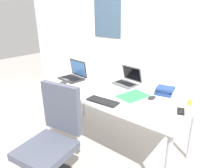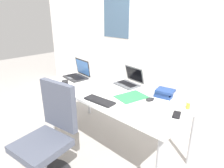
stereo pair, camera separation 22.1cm
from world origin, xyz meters
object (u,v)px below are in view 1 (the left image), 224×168
laptop_back_left (127,81)px  coffee_mug (64,86)px  desk_lamp (194,82)px  book_stack (164,91)px  laptop_mid_desk (73,75)px  cell_phone (181,111)px  external_keyboard (103,101)px  paper_folder_far_corner (133,96)px  computer_mouse (152,98)px  pill_bottle (190,101)px  office_chair (52,147)px

laptop_back_left → coffee_mug: (-0.48, -0.60, 0.00)m
desk_lamp → coffee_mug: (-1.26, -0.59, -0.15)m
book_stack → coffee_mug: (-0.98, -0.56, 0.00)m
laptop_mid_desk → cell_phone: laptop_mid_desk is taller
external_keyboard → paper_folder_far_corner: external_keyboard is taller
paper_folder_far_corner → external_keyboard: bearing=-117.6°
external_keyboard → computer_mouse: computer_mouse is taller
paper_folder_far_corner → computer_mouse: bearing=16.3°
laptop_back_left → cell_phone: size_ratio=2.37×
laptop_back_left → book_stack: laptop_back_left is taller
external_keyboard → pill_bottle: pill_bottle is taller
pill_bottle → book_stack: 0.31m
laptop_mid_desk → computer_mouse: 1.13m
coffee_mug → desk_lamp: bearing=25.0°
computer_mouse → cell_phone: size_ratio=0.71×
laptop_back_left → external_keyboard: size_ratio=0.98×
paper_folder_far_corner → coffee_mug: coffee_mug is taller
computer_mouse → pill_bottle: (0.35, 0.10, 0.02)m
laptop_mid_desk → external_keyboard: 0.83m
desk_lamp → paper_folder_far_corner: (-0.53, -0.27, -0.19)m
cell_phone → paper_folder_far_corner: 0.53m
book_stack → office_chair: bearing=-121.0°
paper_folder_far_corner → office_chair: size_ratio=0.32×
pill_bottle → laptop_mid_desk: bearing=-174.3°
paper_folder_far_corner → laptop_back_left: bearing=132.8°
laptop_mid_desk → coffee_mug: (0.20, -0.33, -0.00)m
office_chair → computer_mouse: bearing=56.2°
desk_lamp → laptop_mid_desk: 1.49m
laptop_mid_desk → book_stack: 1.20m
laptop_mid_desk → laptop_back_left: laptop_mid_desk is taller
laptop_back_left → paper_folder_far_corner: (0.26, -0.28, -0.04)m
cell_phone → coffee_mug: size_ratio=1.20×
book_stack → laptop_back_left: bearing=175.7°
computer_mouse → paper_folder_far_corner: 0.20m
cell_phone → pill_bottle: (0.02, 0.19, 0.04)m
computer_mouse → pill_bottle: pill_bottle is taller
laptop_mid_desk → office_chair: 1.05m
desk_lamp → computer_mouse: (-0.33, -0.21, -0.18)m
office_chair → cell_phone: bearing=40.2°
coffee_mug → computer_mouse: bearing=22.2°
cell_phone → book_stack: book_stack is taller
desk_lamp → paper_folder_far_corner: bearing=-153.2°
coffee_mug → cell_phone: bearing=13.0°
external_keyboard → office_chair: bearing=-118.0°
external_keyboard → book_stack: bearing=49.1°
desk_lamp → computer_mouse: size_ratio=4.17×
external_keyboard → office_chair: office_chair is taller
laptop_back_left → coffee_mug: 0.77m
office_chair → laptop_mid_desk: bearing=125.0°
cell_phone → paper_folder_far_corner: (-0.53, 0.03, -0.00)m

